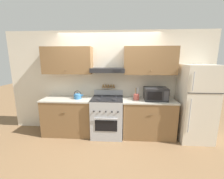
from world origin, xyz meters
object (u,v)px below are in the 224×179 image
stove_range (107,116)px  microwave (156,94)px  refrigerator (195,103)px  tea_kettle (78,96)px  utensil_crock (136,97)px

stove_range → microwave: bearing=1.7°
microwave → refrigerator: bearing=-3.7°
stove_range → microwave: size_ratio=2.06×
refrigerator → microwave: bearing=176.3°
stove_range → tea_kettle: (-0.73, 0.02, 0.51)m
stove_range → microwave: (1.14, 0.03, 0.58)m
refrigerator → tea_kettle: refrigerator is taller
utensil_crock → microwave: bearing=2.3°
tea_kettle → utensil_crock: bearing=0.0°
refrigerator → microwave: 0.92m
stove_range → refrigerator: size_ratio=0.62×
refrigerator → microwave: size_ratio=3.33×
refrigerator → microwave: refrigerator is taller
utensil_crock → stove_range: bearing=-178.7°
stove_range → refrigerator: bearing=-0.7°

